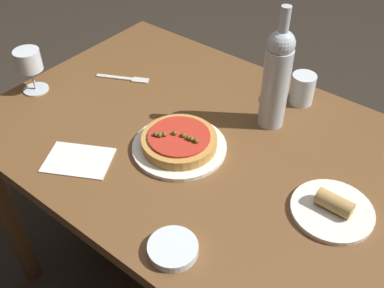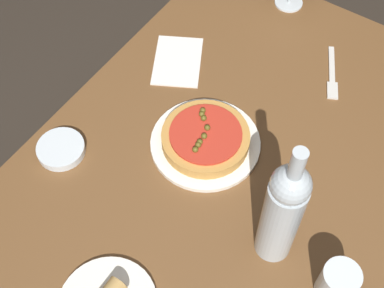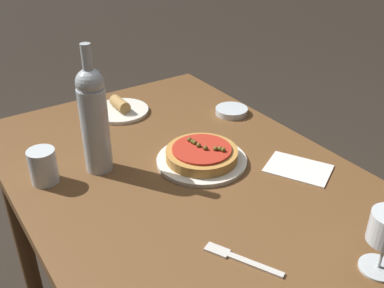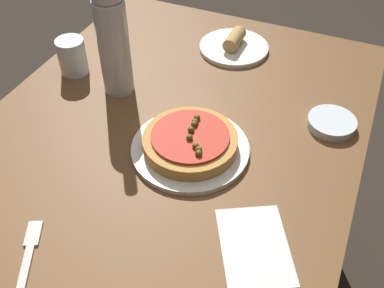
{
  "view_description": "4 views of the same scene",
  "coord_description": "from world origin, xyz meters",
  "px_view_note": "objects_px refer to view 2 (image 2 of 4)",
  "views": [
    {
      "loc": [
        0.58,
        -0.75,
        1.57
      ],
      "look_at": [
        0.05,
        -0.08,
        0.82
      ],
      "focal_mm": 42.0,
      "sensor_mm": 36.0,
      "label": 1
    },
    {
      "loc": [
        0.58,
        0.28,
        1.79
      ],
      "look_at": [
        0.05,
        -0.08,
        0.82
      ],
      "focal_mm": 50.0,
      "sensor_mm": 36.0,
      "label": 2
    },
    {
      "loc": [
        -0.87,
        0.54,
        1.44
      ],
      "look_at": [
        0.01,
        -0.05,
        0.83
      ],
      "focal_mm": 42.0,
      "sensor_mm": 36.0,
      "label": 3
    },
    {
      "loc": [
        -0.63,
        -0.34,
        1.45
      ],
      "look_at": [
        -0.03,
        -0.09,
        0.82
      ],
      "focal_mm": 42.0,
      "sensor_mm": 36.0,
      "label": 4
    }
  ],
  "objects_px": {
    "water_cup": "(337,283)",
    "side_bowl": "(61,149)",
    "pizza": "(206,136)",
    "wine_bottle": "(283,212)",
    "dining_table": "(229,182)",
    "dinner_plate": "(206,142)",
    "fork": "(332,76)"
  },
  "relations": [
    {
      "from": "water_cup",
      "to": "side_bowl",
      "type": "relative_size",
      "value": 0.86
    },
    {
      "from": "pizza",
      "to": "wine_bottle",
      "type": "distance_m",
      "value": 0.31
    },
    {
      "from": "dining_table",
      "to": "pizza",
      "type": "xyz_separation_m",
      "value": [
        -0.0,
        -0.07,
        0.13
      ]
    },
    {
      "from": "pizza",
      "to": "wine_bottle",
      "type": "height_order",
      "value": "wine_bottle"
    },
    {
      "from": "dinner_plate",
      "to": "wine_bottle",
      "type": "distance_m",
      "value": 0.32
    },
    {
      "from": "dinner_plate",
      "to": "fork",
      "type": "bearing_deg",
      "value": 156.31
    },
    {
      "from": "dinner_plate",
      "to": "side_bowl",
      "type": "height_order",
      "value": "side_bowl"
    },
    {
      "from": "dinner_plate",
      "to": "water_cup",
      "type": "height_order",
      "value": "water_cup"
    },
    {
      "from": "dining_table",
      "to": "dinner_plate",
      "type": "bearing_deg",
      "value": -93.12
    },
    {
      "from": "dining_table",
      "to": "pizza",
      "type": "bearing_deg",
      "value": -93.05
    },
    {
      "from": "water_cup",
      "to": "side_bowl",
      "type": "height_order",
      "value": "water_cup"
    },
    {
      "from": "water_cup",
      "to": "side_bowl",
      "type": "xyz_separation_m",
      "value": [
        0.05,
        -0.66,
        -0.04
      ]
    },
    {
      "from": "wine_bottle",
      "to": "water_cup",
      "type": "relative_size",
      "value": 3.75
    },
    {
      "from": "wine_bottle",
      "to": "dining_table",
      "type": "bearing_deg",
      "value": -126.61
    },
    {
      "from": "pizza",
      "to": "water_cup",
      "type": "distance_m",
      "value": 0.42
    },
    {
      "from": "wine_bottle",
      "to": "side_bowl",
      "type": "bearing_deg",
      "value": -82.52
    },
    {
      "from": "dining_table",
      "to": "dinner_plate",
      "type": "height_order",
      "value": "dinner_plate"
    },
    {
      "from": "dinner_plate",
      "to": "wine_bottle",
      "type": "bearing_deg",
      "value": 61.41
    },
    {
      "from": "dining_table",
      "to": "wine_bottle",
      "type": "bearing_deg",
      "value": 53.39
    },
    {
      "from": "dining_table",
      "to": "side_bowl",
      "type": "bearing_deg",
      "value": -59.23
    },
    {
      "from": "dinner_plate",
      "to": "wine_bottle",
      "type": "relative_size",
      "value": 0.72
    },
    {
      "from": "pizza",
      "to": "side_bowl",
      "type": "relative_size",
      "value": 1.84
    },
    {
      "from": "wine_bottle",
      "to": "side_bowl",
      "type": "xyz_separation_m",
      "value": [
        0.07,
        -0.51,
        -0.14
      ]
    },
    {
      "from": "wine_bottle",
      "to": "fork",
      "type": "distance_m",
      "value": 0.51
    },
    {
      "from": "pizza",
      "to": "fork",
      "type": "distance_m",
      "value": 0.38
    },
    {
      "from": "dinner_plate",
      "to": "side_bowl",
      "type": "bearing_deg",
      "value": -52.3
    },
    {
      "from": "dining_table",
      "to": "water_cup",
      "type": "relative_size",
      "value": 12.77
    },
    {
      "from": "dining_table",
      "to": "fork",
      "type": "relative_size",
      "value": 7.25
    },
    {
      "from": "dinner_plate",
      "to": "pizza",
      "type": "height_order",
      "value": "pizza"
    },
    {
      "from": "pizza",
      "to": "water_cup",
      "type": "bearing_deg",
      "value": 68.48
    },
    {
      "from": "fork",
      "to": "pizza",
      "type": "bearing_deg",
      "value": -50.43
    },
    {
      "from": "dining_table",
      "to": "dinner_plate",
      "type": "relative_size",
      "value": 4.71
    }
  ]
}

